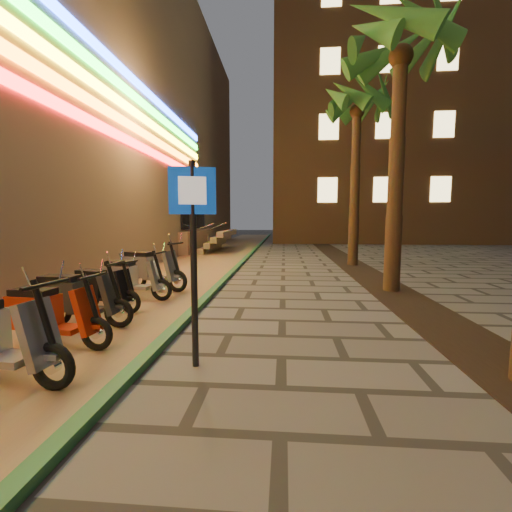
# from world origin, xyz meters

# --- Properties ---
(parking_strip) EXTENTS (3.40, 60.00, 0.01)m
(parking_strip) POSITION_xyz_m (-2.60, 10.00, 0.01)
(parking_strip) COLOR #8C7251
(parking_strip) RESTS_ON ground
(green_curb) EXTENTS (0.18, 60.00, 0.10)m
(green_curb) POSITION_xyz_m (-0.90, 10.00, 0.05)
(green_curb) COLOR #256436
(green_curb) RESTS_ON ground
(planting_strip) EXTENTS (1.20, 40.00, 0.02)m
(planting_strip) POSITION_xyz_m (3.60, 5.00, 0.01)
(planting_strip) COLOR black
(planting_strip) RESTS_ON ground
(apartment_block) EXTENTS (18.00, 16.06, 25.00)m
(apartment_block) POSITION_xyz_m (9.00, 32.00, 12.50)
(apartment_block) COLOR brown
(apartment_block) RESTS_ON ground
(palm_c) EXTENTS (2.97, 3.02, 6.91)m
(palm_c) POSITION_xyz_m (3.60, 7.00, 5.73)
(palm_c) COLOR #472D19
(palm_c) RESTS_ON ground
(palm_d) EXTENTS (2.97, 3.02, 7.16)m
(palm_d) POSITION_xyz_m (3.60, 12.00, 5.94)
(palm_d) COLOR #472D19
(palm_d) RESTS_ON ground
(pedestrian_sign) EXTENTS (0.54, 0.18, 2.50)m
(pedestrian_sign) POSITION_xyz_m (-0.23, 2.14, 1.62)
(pedestrian_sign) COLOR black
(pedestrian_sign) RESTS_ON ground
(scooter_6) EXTENTS (1.56, 0.58, 1.10)m
(scooter_6) POSITION_xyz_m (-2.46, 2.60, 0.48)
(scooter_6) COLOR black
(scooter_6) RESTS_ON ground
(scooter_7) EXTENTS (1.62, 0.57, 1.15)m
(scooter_7) POSITION_xyz_m (-2.67, 3.53, 0.50)
(scooter_7) COLOR black
(scooter_7) RESTS_ON ground
(scooter_8) EXTENTS (1.49, 0.73, 1.05)m
(scooter_8) POSITION_xyz_m (-2.79, 4.57, 0.46)
(scooter_8) COLOR black
(scooter_8) RESTS_ON ground
(scooter_9) EXTENTS (1.62, 0.63, 1.14)m
(scooter_9) POSITION_xyz_m (-2.64, 5.56, 0.49)
(scooter_9) COLOR black
(scooter_9) RESTS_ON ground
(scooter_10) EXTENTS (1.81, 0.92, 1.28)m
(scooter_10) POSITION_xyz_m (-2.64, 6.62, 0.56)
(scooter_10) COLOR black
(scooter_10) RESTS_ON ground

